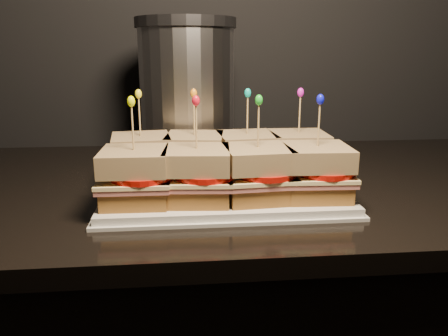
{
  "coord_description": "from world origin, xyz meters",
  "views": [
    {
      "loc": [
        -0.91,
        0.81,
        1.2
      ],
      "look_at": [
        -0.84,
        1.54,
        1.0
      ],
      "focal_mm": 35.0,
      "sensor_mm": 36.0,
      "label": 1
    }
  ],
  "objects": [
    {
      "name": "sandwich_2_pick",
      "position": [
        -0.79,
        1.59,
        1.08
      ],
      "size": [
        0.0,
        0.0,
        0.09
      ],
      "primitive_type": "cylinder",
      "color": "tan",
      "rests_on": "sandwich_2_bread_top"
    },
    {
      "name": "sandwich_6_ham",
      "position": [
        -0.79,
        1.48,
        0.99
      ],
      "size": [
        0.12,
        0.11,
        0.01
      ],
      "primitive_type": "cube",
      "rotation": [
        0.0,
        0.0,
        0.08
      ],
      "color": "#C66664",
      "rests_on": "sandwich_6_bread_bot"
    },
    {
      "name": "sandwich_5_frill",
      "position": [
        -0.89,
        1.48,
        1.12
      ],
      "size": [
        0.01,
        0.01,
        0.02
      ],
      "primitive_type": "ellipsoid",
      "color": "red",
      "rests_on": "sandwich_5_pick"
    },
    {
      "name": "sandwich_1_bread_top",
      "position": [
        -0.89,
        1.59,
        1.03
      ],
      "size": [
        0.12,
        0.12,
        0.03
      ],
      "primitive_type": "cube",
      "rotation": [
        0.0,
        0.0,
        -0.13
      ],
      "color": "#512D10",
      "rests_on": "sandwich_1_tomato"
    },
    {
      "name": "platter_rim",
      "position": [
        -0.84,
        1.54,
        0.95
      ],
      "size": [
        0.42,
        0.27,
        0.01
      ],
      "primitive_type": "cube",
      "color": "silver",
      "rests_on": "granite_slab"
    },
    {
      "name": "sandwich_4_pick",
      "position": [
        -0.99,
        1.48,
        1.08
      ],
      "size": [
        0.0,
        0.0,
        0.09
      ],
      "primitive_type": "cylinder",
      "color": "tan",
      "rests_on": "sandwich_4_bread_top"
    },
    {
      "name": "sandwich_5_tomato",
      "position": [
        -0.88,
        1.47,
        1.01
      ],
      "size": [
        0.1,
        0.1,
        0.01
      ],
      "primitive_type": "cylinder",
      "color": "#BB1209",
      "rests_on": "sandwich_5_cheese"
    },
    {
      "name": "sandwich_5_bread_top",
      "position": [
        -0.89,
        1.48,
        1.03
      ],
      "size": [
        0.11,
        0.11,
        0.03
      ],
      "primitive_type": "cube",
      "rotation": [
        0.0,
        0.0,
        -0.08
      ],
      "color": "#512D10",
      "rests_on": "sandwich_5_tomato"
    },
    {
      "name": "sandwich_2_frill",
      "position": [
        -0.79,
        1.59,
        1.12
      ],
      "size": [
        0.01,
        0.01,
        0.02
      ],
      "primitive_type": "ellipsoid",
      "color": "#06B6A6",
      "rests_on": "sandwich_2_pick"
    },
    {
      "name": "sandwich_4_frill",
      "position": [
        -0.99,
        1.48,
        1.12
      ],
      "size": [
        0.01,
        0.01,
        0.02
      ],
      "primitive_type": "ellipsoid",
      "color": "#F0F903",
      "rests_on": "sandwich_4_pick"
    },
    {
      "name": "appliance_base",
      "position": [
        -0.9,
        1.78,
        0.96
      ],
      "size": [
        0.29,
        0.25,
        0.03
      ],
      "primitive_type": "cube",
      "rotation": [
        0.0,
        0.0,
        -0.22
      ],
      "color": "#262628",
      "rests_on": "granite_slab"
    },
    {
      "name": "sandwich_0_frill",
      "position": [
        -0.99,
        1.59,
        1.12
      ],
      "size": [
        0.01,
        0.01,
        0.02
      ],
      "primitive_type": "ellipsoid",
      "color": "yellow",
      "rests_on": "sandwich_0_pick"
    },
    {
      "name": "sandwich_1_ham",
      "position": [
        -0.89,
        1.59,
        0.99
      ],
      "size": [
        0.12,
        0.12,
        0.01
      ],
      "primitive_type": "cube",
      "rotation": [
        0.0,
        0.0,
        -0.13
      ],
      "color": "#C66664",
      "rests_on": "sandwich_1_bread_bot"
    },
    {
      "name": "sandwich_0_ham",
      "position": [
        -0.99,
        1.59,
        0.99
      ],
      "size": [
        0.12,
        0.12,
        0.01
      ],
      "primitive_type": "cube",
      "rotation": [
        0.0,
        0.0,
        0.11
      ],
      "color": "#C66664",
      "rests_on": "sandwich_0_bread_bot"
    },
    {
      "name": "sandwich_7_tomato",
      "position": [
        -0.68,
        1.47,
        1.01
      ],
      "size": [
        0.1,
        0.1,
        0.01
      ],
      "primitive_type": "cylinder",
      "color": "#BB1209",
      "rests_on": "sandwich_7_cheese"
    },
    {
      "name": "sandwich_2_cheese",
      "position": [
        -0.79,
        1.59,
        1.0
      ],
      "size": [
        0.12,
        0.12,
        0.01
      ],
      "primitive_type": "cube",
      "rotation": [
        0.0,
        0.0,
        0.09
      ],
      "color": "#FFE499",
      "rests_on": "sandwich_2_ham"
    },
    {
      "name": "sandwich_7_frill",
      "position": [
        -0.69,
        1.48,
        1.12
      ],
      "size": [
        0.01,
        0.01,
        0.02
      ],
      "primitive_type": "ellipsoid",
      "color": "#0E12DC",
      "rests_on": "sandwich_7_pick"
    },
    {
      "name": "sandwich_3_tomato",
      "position": [
        -0.68,
        1.59,
        1.01
      ],
      "size": [
        0.1,
        0.1,
        0.01
      ],
      "primitive_type": "cylinder",
      "color": "#BB1209",
      "rests_on": "sandwich_3_cheese"
    },
    {
      "name": "sandwich_0_pick",
      "position": [
        -0.99,
        1.59,
        1.08
      ],
      "size": [
        0.0,
        0.0,
        0.09
      ],
      "primitive_type": "cylinder",
      "color": "tan",
      "rests_on": "sandwich_0_bread_top"
    },
    {
      "name": "sandwich_7_pick",
      "position": [
        -0.69,
        1.48,
        1.08
      ],
      "size": [
        0.0,
        0.0,
        0.09
      ],
      "primitive_type": "cylinder",
      "color": "tan",
      "rests_on": "sandwich_7_bread_top"
    },
    {
      "name": "sandwich_7_bread_top",
      "position": [
        -0.69,
        1.48,
        1.03
      ],
      "size": [
        0.11,
        0.11,
        0.03
      ],
      "primitive_type": "cube",
      "rotation": [
        0.0,
        0.0,
        -0.05
      ],
      "color": "#512D10",
      "rests_on": "sandwich_7_tomato"
    },
    {
      "name": "sandwich_6_cheese",
      "position": [
        -0.79,
        1.48,
        1.0
      ],
      "size": [
        0.12,
        0.12,
        0.01
      ],
      "primitive_type": "cube",
      "rotation": [
        0.0,
        0.0,
        0.08
      ],
      "color": "#FFE499",
      "rests_on": "sandwich_6_ham"
    },
    {
      "name": "sandwich_7_bread_bot",
      "position": [
        -0.69,
        1.48,
        0.97
      ],
      "size": [
        0.11,
        0.11,
        0.03
      ],
      "primitive_type": "cube",
      "rotation": [
        0.0,
        0.0,
        -0.05
      ],
      "color": "#5E330F",
      "rests_on": "platter"
    },
    {
      "name": "sandwich_1_cheese",
      "position": [
        -0.89,
        1.59,
        1.0
      ],
      "size": [
        0.13,
        0.12,
        0.01
      ],
      "primitive_type": "cube",
      "rotation": [
        0.0,
        0.0,
        -0.13
      ],
      "color": "#FFE499",
      "rests_on": "sandwich_1_ham"
    },
    {
      "name": "sandwich_4_bread_bot",
      "position": [
        -0.99,
        1.48,
        0.97
      ],
      "size": [
        0.1,
        0.1,
        0.03
      ],
      "primitive_type": "cube",
      "rotation": [
        0.0,
        0.0,
        -0.02
      ],
      "color": "#5E330F",
      "rests_on": "platter"
    },
    {
      "name": "sandwich_1_tomato",
      "position": [
        -0.88,
        1.59,
        1.01
      ],
      "size": [
        0.1,
        0.1,
        0.01
      ],
      "primitive_type": "cylinder",
      "color": "#BB1209",
      "rests_on": "sandwich_1_cheese"
    },
    {
      "name": "sandwich_3_bread_bot",
      "position": [
        -0.69,
        1.59,
        0.97
      ],
      "size": [
        0.1,
        0.1,
        0.03
      ],
      "primitive_type": "cube",
      "rotation": [
        0.0,
        0.0,
        -0.03
      ],
      "color": "#5E330F",
      "rests_on": "platter"
    },
    {
      "name": "sandwich_0_cheese",
      "position": [
        -0.99,
        1.59,
        1.0
      ],
      "size": [
        0.12,
        0.12,
        0.01
      ],
      "primitive_type": "cube",
      "rotation": [
        0.0,
        0.0,
        0.11
      ],
      "color": "#FFE499",
      "rests_on": "sandwich_0_ham"
    },
    {
      "name": "sandwich_4_tomato",
      "position": [
        -0.97,
        1.47,
        1.01
      ],
      "size": [
        0.1,
        0.1,
        0.01
      ],
      "primitive_type": "cylinder",
      "color": "#BB1209",
      "rests_on": "sandwich_4_cheese"
    },
    {
      "name": "sandwich_2_tomato",
      "position": [
        -0.78,
        1.59,
        1.01
      ],
      "size": [
        0.1,
        0.1,
        0.01
      ],
      "primitive_type": "cylinder",
      "color": "#BB1209",
      "rests_on": "sandwich_2_cheese"
    },
    {
      "name": "sandwich_3_bread_top",
      "position": [
        -0.69,
        1.59,
        1.03
      ],
      "size": [
        0.11,
        0.11,
        0.03
      ],
      "primitive_type": "cube",
      "rotation": [
        0.0,
        0.0,
        -0.03
      ],
      "color": "#512D10",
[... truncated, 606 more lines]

